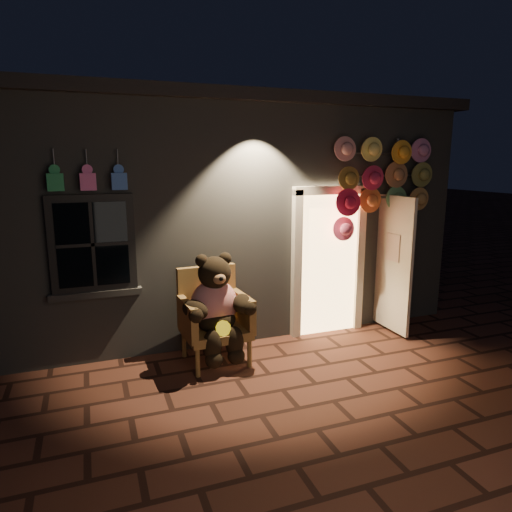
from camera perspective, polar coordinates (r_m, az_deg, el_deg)
ground at (r=5.38m, az=3.37°, el=-16.37°), size 60.00×60.00×0.00m
shop_building at (r=8.58m, az=-7.26°, el=6.33°), size 7.30×5.95×3.51m
wicker_armchair at (r=5.93m, az=-5.42°, el=-7.38°), size 0.87×0.79×1.20m
teddy_bear at (r=5.74m, az=-4.99°, el=-6.36°), size 0.97×0.77×1.33m
hat_rack at (r=6.91m, az=15.51°, el=9.00°), size 1.63×0.22×2.88m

